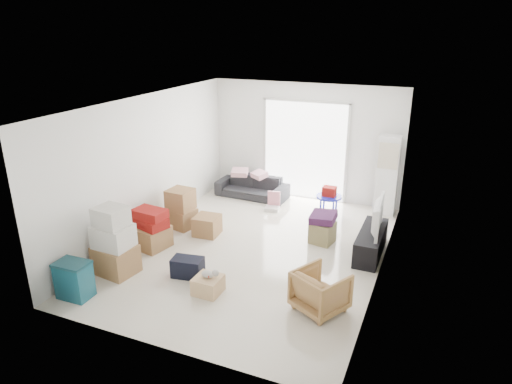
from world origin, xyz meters
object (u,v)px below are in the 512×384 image
Objects in this scene: armchair at (321,289)px; ottoman at (322,232)px; ac_tower at (387,176)px; sofa at (252,183)px; storage_bins at (74,280)px; tv_console at (371,242)px; wood_crate at (208,285)px; kids_table at (329,195)px; television at (372,227)px.

armchair is 2.22m from ottoman.
ac_tower reaches higher than armchair.
storage_bins is (-0.77, -5.01, -0.04)m from sofa.
tv_console is 3.64m from sofa.
storage_bins is (-3.85, -5.16, -0.58)m from ac_tower.
wood_crate is at bearing -132.70° from tv_console.
sofa is (-3.08, -0.15, -0.54)m from ac_tower.
ac_tower is 4.09m from armchair.
kids_table reaches higher than storage_bins.
ottoman is (-0.54, 2.15, -0.14)m from armchair.
armchair is 1.68× the size of ottoman.
television is at bearing 47.30° from wood_crate.
ottoman is 1.32m from kids_table.
kids_table is at bearing 35.60° from television.
kids_table is at bearing 75.33° from wood_crate.
television is at bearing 38.93° from storage_bins.
ac_tower is 2.19m from ottoman.
wood_crate is at bearing 35.96° from armchair.
armchair is at bearing -77.60° from kids_table.
ottoman is at bearing 63.90° from wood_crate.
tv_console is at bearing -0.00° from television.
sofa is 4.26m from wood_crate.
kids_table is (-1.14, 1.39, -0.03)m from television.
kids_table is at bearing 129.29° from tv_console.
storage_bins is 2.02m from wood_crate.
ac_tower is 4.80m from wood_crate.
tv_console is 2.32× the size of storage_bins.
wood_crate is at bearing 133.62° from television.
television is 0.99m from ottoman.
tv_console is (0.05, -2.01, -0.65)m from ac_tower.
tv_console reaches higher than ottoman.
tv_console is 5.01m from storage_bins.
ottoman is at bearing 172.89° from tv_console.
sofa is 4.26× the size of wood_crate.
ac_tower is at bearing 91.42° from tv_console.
storage_bins is at bearing -96.79° from sofa.
tv_console reaches higher than wood_crate.
storage_bins is 4.42m from ottoman.
tv_console is 2.01× the size of kids_table.
armchair reaches higher than sofa.
wood_crate is (-2.09, -2.27, -0.39)m from television.
wood_crate is (-2.09, -2.27, -0.09)m from tv_console.
ottoman is (-0.88, -1.90, -0.67)m from ac_tower.
television is 1.80m from kids_table.
ac_tower is 1.02× the size of sofa.
ac_tower is 2.11m from tv_console.
television is 1.74× the size of storage_bins.
storage_bins is (-3.52, -1.12, -0.05)m from armchair.
storage_bins is 5.32m from kids_table.
sofa is at bearing 104.04° from wood_crate.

